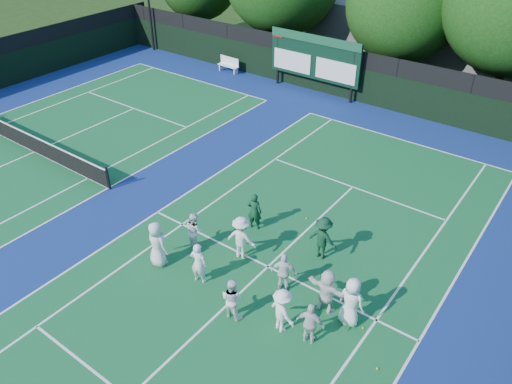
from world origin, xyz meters
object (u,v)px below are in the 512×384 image
Objects in this scene: scoreboard at (314,58)px; coach_left at (254,211)px; tennis_net at (32,143)px; bench at (229,64)px.

coach_left is (5.29, -13.05, -1.41)m from scoreboard.
bench is at bearing 87.64° from tennis_net.
scoreboard is at bearing 64.40° from tennis_net.
scoreboard reaches higher than coach_left.
coach_left is at bearing -67.95° from scoreboard.
scoreboard is 16.26m from tennis_net.
tennis_net is 12.37m from coach_left.
tennis_net is at bearing -9.81° from coach_left.
bench is at bearing -64.63° from coach_left.
tennis_net is (-6.99, -14.59, -1.70)m from scoreboard.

